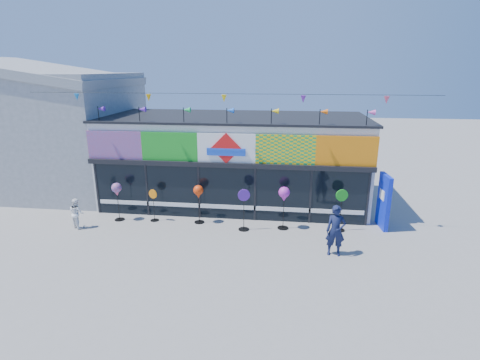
% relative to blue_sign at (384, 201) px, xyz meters
% --- Properties ---
extents(ground, '(80.00, 80.00, 0.00)m').
position_rel_blue_sign_xyz_m(ground, '(-6.40, -3.32, -1.11)').
color(ground, gray).
rests_on(ground, ground).
extents(kite_shop, '(16.00, 5.70, 5.31)m').
position_rel_blue_sign_xyz_m(kite_shop, '(-6.40, 2.63, 0.94)').
color(kite_shop, white).
rests_on(kite_shop, ground).
extents(neighbour_building, '(8.18, 7.20, 6.87)m').
position_rel_blue_sign_xyz_m(neighbour_building, '(-16.40, 3.68, 2.09)').
color(neighbour_building, '#9EA1A3').
rests_on(neighbour_building, ground).
extents(blue_sign, '(0.27, 1.12, 2.21)m').
position_rel_blue_sign_xyz_m(blue_sign, '(0.00, 0.00, 0.00)').
color(blue_sign, '#0D24CC').
rests_on(blue_sign, ground).
extents(spinner_0, '(0.42, 0.42, 1.65)m').
position_rel_blue_sign_xyz_m(spinner_0, '(-10.95, -0.62, 0.21)').
color(spinner_0, black).
rests_on(spinner_0, ground).
extents(spinner_1, '(0.38, 0.35, 1.39)m').
position_rel_blue_sign_xyz_m(spinner_1, '(-9.43, -0.51, -0.38)').
color(spinner_1, black).
rests_on(spinner_1, ground).
extents(spinner_2, '(0.42, 0.42, 1.64)m').
position_rel_blue_sign_xyz_m(spinner_2, '(-7.49, -0.48, 0.20)').
color(spinner_2, black).
rests_on(spinner_2, ground).
extents(spinner_3, '(0.48, 0.44, 1.71)m').
position_rel_blue_sign_xyz_m(spinner_3, '(-5.55, -0.98, -0.21)').
color(spinner_3, black).
rests_on(spinner_3, ground).
extents(spinner_4, '(0.45, 0.45, 1.76)m').
position_rel_blue_sign_xyz_m(spinner_4, '(-3.98, -0.65, 0.30)').
color(spinner_4, black).
rests_on(spinner_4, ground).
extents(spinner_5, '(0.48, 0.44, 1.73)m').
position_rel_blue_sign_xyz_m(spinner_5, '(-1.75, -0.58, -0.20)').
color(spinner_5, black).
rests_on(spinner_5, ground).
extents(adult_man, '(0.67, 0.46, 1.80)m').
position_rel_blue_sign_xyz_m(adult_man, '(-2.19, -2.68, -0.21)').
color(adult_man, '#12193A').
rests_on(adult_man, ground).
extents(child, '(0.69, 0.61, 1.24)m').
position_rel_blue_sign_xyz_m(child, '(-12.27, -1.59, -0.49)').
color(child, white).
rests_on(child, ground).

